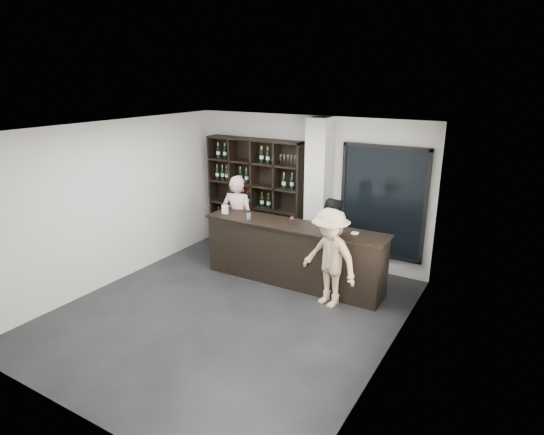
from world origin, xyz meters
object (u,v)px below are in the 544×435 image
Objects in this scene: wine_shelf at (255,196)px; taster_pink at (238,219)px; customer at (330,258)px; tasting_counter at (293,254)px; taster_black at (330,241)px.

wine_shelf reaches higher than taster_pink.
customer is at bearing 149.86° from taster_pink.
taster_pink is (-1.45, 0.36, 0.33)m from tasting_counter.
wine_shelf is at bearing -25.58° from taster_black.
tasting_counter is at bearing -35.63° from wine_shelf.
taster_pink is at bearing -86.00° from wine_shelf.
taster_pink reaches higher than tasting_counter.
wine_shelf is 1.51× the size of taster_black.
customer is (0.35, -0.81, 0.03)m from taster_black.
tasting_counter is at bearing 154.76° from taster_pink.
taster_pink is 1.12× the size of taster_black.
wine_shelf is 1.95m from tasting_counter.
taster_black reaches higher than tasting_counter.
tasting_counter is 1.03m from customer.
wine_shelf is 2.86m from customer.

